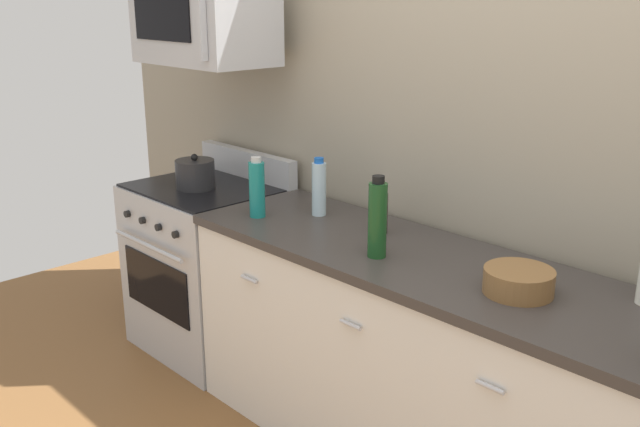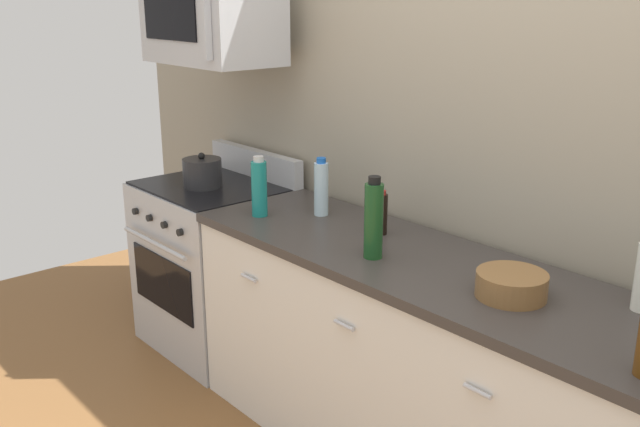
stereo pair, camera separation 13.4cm
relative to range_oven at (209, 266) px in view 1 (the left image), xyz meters
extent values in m
cube|color=#9E937F|center=(1.67, 0.41, 0.88)|extent=(5.69, 0.10, 2.70)
cube|color=silver|center=(1.67, 0.00, -0.03)|extent=(2.57, 0.62, 0.88)
cube|color=#383330|center=(1.67, 0.00, 0.43)|extent=(2.60, 0.65, 0.04)
cylinder|color=silver|center=(0.78, -0.33, 0.25)|extent=(0.10, 0.02, 0.02)
cylinder|color=silver|center=(1.37, -0.33, 0.25)|extent=(0.10, 0.02, 0.02)
cylinder|color=silver|center=(1.97, -0.33, 0.25)|extent=(0.10, 0.02, 0.02)
cube|color=#B7BABF|center=(0.00, 0.00, -0.01)|extent=(0.76, 0.64, 0.91)
cube|color=black|center=(0.00, -0.33, -0.02)|extent=(0.58, 0.01, 0.30)
cylinder|color=#B7BABF|center=(0.00, -0.36, 0.21)|extent=(0.61, 0.02, 0.02)
cube|color=#B7BABF|center=(0.00, 0.29, 0.52)|extent=(0.76, 0.06, 0.16)
cube|color=black|center=(0.00, 0.00, 0.45)|extent=(0.73, 0.61, 0.01)
cylinder|color=black|center=(-0.23, -0.34, 0.32)|extent=(0.04, 0.02, 0.04)
cylinder|color=black|center=(-0.08, -0.34, 0.32)|extent=(0.04, 0.02, 0.04)
cylinder|color=black|center=(0.08, -0.34, 0.32)|extent=(0.04, 0.02, 0.04)
cylinder|color=black|center=(0.23, -0.34, 0.32)|extent=(0.04, 0.02, 0.04)
cube|color=#B7BABF|center=(0.00, 0.05, 1.28)|extent=(0.74, 0.40, 0.40)
cube|color=black|center=(-0.06, -0.16, 1.31)|extent=(0.48, 0.01, 0.22)
cube|color=#B7BABF|center=(0.30, -0.17, 1.28)|extent=(0.02, 0.04, 0.30)
cylinder|color=black|center=(1.14, 0.10, 0.54)|extent=(0.05, 0.05, 0.17)
cylinder|color=maroon|center=(1.14, 0.10, 0.63)|extent=(0.03, 0.03, 0.02)
cylinder|color=#19471E|center=(1.31, -0.12, 0.60)|extent=(0.07, 0.07, 0.29)
cylinder|color=black|center=(1.31, -0.12, 0.76)|extent=(0.05, 0.05, 0.03)
cylinder|color=silver|center=(0.77, 0.09, 0.57)|extent=(0.07, 0.07, 0.24)
cylinder|color=blue|center=(0.77, 0.09, 0.71)|extent=(0.04, 0.04, 0.02)
cylinder|color=#197F7A|center=(0.60, -0.13, 0.58)|extent=(0.07, 0.07, 0.25)
cylinder|color=beige|center=(0.60, -0.13, 0.72)|extent=(0.05, 0.05, 0.03)
cylinder|color=brown|center=(1.88, -0.04, 0.49)|extent=(0.24, 0.24, 0.09)
torus|color=brown|center=(1.88, -0.04, 0.53)|extent=(0.24, 0.24, 0.01)
cylinder|color=brown|center=(1.88, -0.04, 0.46)|extent=(0.13, 0.13, 0.01)
cylinder|color=#262628|center=(0.00, -0.05, 0.53)|extent=(0.20, 0.20, 0.15)
sphere|color=black|center=(0.00, -0.05, 0.62)|extent=(0.04, 0.04, 0.04)
camera|label=1|loc=(2.99, -2.04, 1.42)|focal=39.55mm
camera|label=2|loc=(3.08, -1.94, 1.42)|focal=39.55mm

